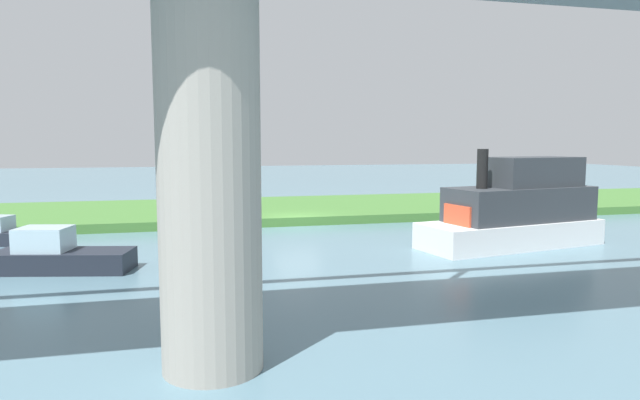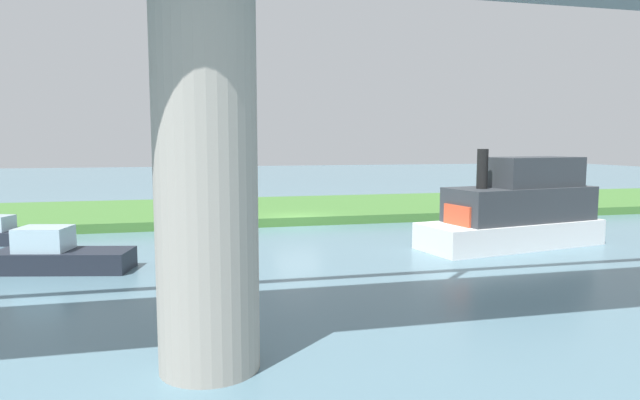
% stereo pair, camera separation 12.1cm
% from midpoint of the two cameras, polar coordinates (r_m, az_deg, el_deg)
% --- Properties ---
extents(ground_plane, '(160.00, 160.00, 0.00)m').
position_cam_midpoint_polar(ground_plane, '(30.53, -2.16, -2.77)').
color(ground_plane, slate).
extents(grassy_bank, '(80.00, 12.00, 0.50)m').
position_cam_midpoint_polar(grassy_bank, '(36.35, -4.00, -0.97)').
color(grassy_bank, '#427533').
rests_on(grassy_bank, ground).
extents(bridge_pylon, '(2.07, 2.07, 8.34)m').
position_cam_midpoint_polar(bridge_pylon, '(11.15, -11.57, 3.30)').
color(bridge_pylon, '#9E998E').
rests_on(bridge_pylon, ground).
extents(person_on_bank, '(0.48, 0.48, 1.39)m').
position_cam_midpoint_polar(person_on_bank, '(32.28, -9.45, -0.22)').
color(person_on_bank, '#2D334C').
rests_on(person_on_bank, grassy_bank).
extents(mooring_post, '(0.20, 0.20, 0.75)m').
position_cam_midpoint_polar(mooring_post, '(31.23, -14.38, -1.14)').
color(mooring_post, brown).
rests_on(mooring_post, grassy_bank).
extents(houseboat_blue, '(9.01, 4.42, 4.41)m').
position_cam_midpoint_polar(houseboat_blue, '(26.15, 20.04, -1.01)').
color(houseboat_blue, white).
rests_on(houseboat_blue, ground).
extents(skiff_small, '(5.13, 2.73, 1.62)m').
position_cam_midpoint_polar(skiff_small, '(22.11, -25.60, -5.24)').
color(skiff_small, '#1E232D').
rests_on(skiff_small, ground).
extents(pontoon_yellow, '(4.17, 2.55, 1.31)m').
position_cam_midpoint_polar(pontoon_yellow, '(29.14, -30.15, -3.09)').
color(pontoon_yellow, '#1E232D').
rests_on(pontoon_yellow, ground).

